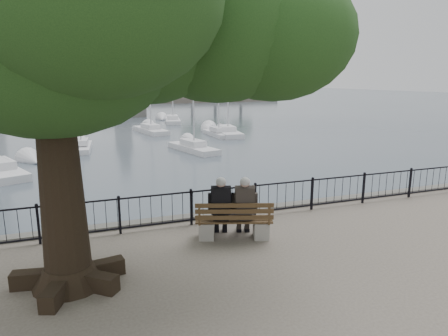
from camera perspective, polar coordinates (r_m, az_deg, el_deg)
name	(u,v)px	position (r m, az deg, el deg)	size (l,w,h in m)	color
harbor	(219,230)	(12.58, -0.79, -8.90)	(260.00, 260.00, 1.20)	#4F4D49
railing	(224,202)	(11.79, 0.00, -4.94)	(22.06, 0.06, 1.00)	black
bench	(234,225)	(10.57, 1.42, -8.15)	(2.09, 1.21, 1.06)	gray
person_left	(221,209)	(10.53, -0.45, -5.90)	(0.66, 0.92, 1.68)	black
person_right	(244,209)	(10.55, 2.90, -5.87)	(0.66, 0.92, 1.68)	black
tree	(90,11)	(8.31, -18.60, 20.49)	(9.94, 6.94, 8.12)	black
lion_monument	(122,100)	(58.36, -14.41, 9.35)	(5.88, 5.88, 8.71)	#4F4D49
sailboat_a	(1,169)	(24.91, -29.30, -0.12)	(3.55, 5.63, 10.72)	silver
sailboat_b	(81,145)	(31.17, -19.70, 3.07)	(1.65, 4.73, 10.80)	silver
sailboat_c	(193,146)	(28.98, -4.44, 3.08)	(2.72, 5.39, 11.03)	silver
sailboat_d	(227,132)	(37.34, 0.39, 5.23)	(2.35, 6.27, 11.05)	silver
sailboat_f	(151,129)	(39.54, -10.44, 5.46)	(2.70, 6.02, 11.60)	silver
sailboat_g	(173,120)	(48.56, -7.35, 6.83)	(2.67, 6.10, 10.16)	silver
sailboat_h	(75,124)	(46.72, -20.56, 5.97)	(2.93, 4.91, 11.18)	silver
sailboat_i	(218,133)	(36.73, -0.88, 5.09)	(1.51, 4.75, 9.35)	silver
far_shore	(214,84)	(92.32, -1.46, 11.93)	(30.00, 8.60, 9.18)	brown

